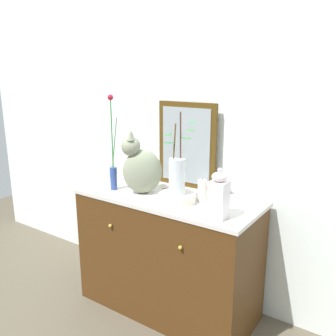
{
  "coord_description": "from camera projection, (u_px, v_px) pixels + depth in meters",
  "views": [
    {
      "loc": [
        1.24,
        -1.81,
        1.56
      ],
      "look_at": [
        0.0,
        0.0,
        0.99
      ],
      "focal_mm": 39.09,
      "sensor_mm": 36.0,
      "label": 1
    }
  ],
  "objects": [
    {
      "name": "ground_plane",
      "position": [
        168.0,
        306.0,
        2.52
      ],
      "size": [
        6.0,
        6.0,
        0.0
      ],
      "primitive_type": "plane",
      "color": "brown"
    },
    {
      "name": "wall_back",
      "position": [
        196.0,
        112.0,
        2.45
      ],
      "size": [
        4.4,
        0.08,
        2.6
      ],
      "primitive_type": "cube",
      "color": "white",
      "rests_on": "ground_plane"
    },
    {
      "name": "sideboard",
      "position": [
        168.0,
        253.0,
        2.41
      ],
      "size": [
        1.18,
        0.53,
        0.81
      ],
      "color": "#482A10",
      "rests_on": "ground_plane"
    },
    {
      "name": "mirror_leaning",
      "position": [
        187.0,
        145.0,
        2.43
      ],
      "size": [
        0.43,
        0.03,
        0.57
      ],
      "color": "#48300E",
      "rests_on": "sideboard"
    },
    {
      "name": "cat_sitting",
      "position": [
        141.0,
        168.0,
        2.32
      ],
      "size": [
        0.37,
        0.31,
        0.41
      ],
      "color": "gray",
      "rests_on": "sideboard"
    },
    {
      "name": "vase_slim_green",
      "position": [
        113.0,
        166.0,
        2.39
      ],
      "size": [
        0.07,
        0.05,
        0.62
      ],
      "color": "#2E4790",
      "rests_on": "sideboard"
    },
    {
      "name": "bowl_porcelain",
      "position": [
        177.0,
        198.0,
        2.19
      ],
      "size": [
        0.23,
        0.23,
        0.05
      ],
      "primitive_type": "cylinder",
      "color": "silver",
      "rests_on": "sideboard"
    },
    {
      "name": "vase_glass_clear",
      "position": [
        177.0,
        174.0,
        2.15
      ],
      "size": [
        0.19,
        0.13,
        0.49
      ],
      "color": "silver",
      "rests_on": "bowl_porcelain"
    },
    {
      "name": "jar_lidded_porcelain",
      "position": [
        219.0,
        196.0,
        1.93
      ],
      "size": [
        0.09,
        0.09,
        0.28
      ],
      "color": "white",
      "rests_on": "sideboard"
    },
    {
      "name": "candle_pillar",
      "position": [
        202.0,
        191.0,
        2.2
      ],
      "size": [
        0.05,
        0.05,
        0.14
      ],
      "color": "silver",
      "rests_on": "sideboard"
    }
  ]
}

